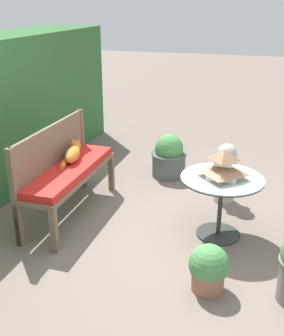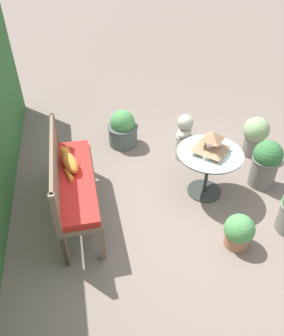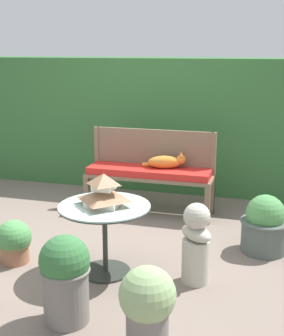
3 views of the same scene
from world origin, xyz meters
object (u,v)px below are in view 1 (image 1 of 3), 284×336
Objects in this scene: garden_bust at (225,173)px; potted_plant_bench_left at (208,268)px; patio_table at (221,190)px; pagoda_birdhouse at (223,166)px; garden_bench at (70,174)px; cat at (73,153)px; potted_plant_patio_mid at (169,157)px.

garden_bust is 1.68m from potted_plant_bench_left.
patio_table is 0.25m from pagoda_birdhouse.
pagoda_birdhouse is (0.00, 0.00, 0.25)m from patio_table.
pagoda_birdhouse reaches higher than potted_plant_bench_left.
patio_table is 1.96× the size of potted_plant_bench_left.
pagoda_birdhouse reaches higher than garden_bench.
potted_plant_bench_left is at bearing -136.67° from garden_bust.
patio_table is at bearing 2.21° from potted_plant_bench_left.
potted_plant_bench_left is (-0.85, -1.63, -0.27)m from garden_bench.
patio_table is at bearing -110.14° from cat.
potted_plant_bench_left is at bearing -117.50° from garden_bench.
potted_plant_patio_mid is (0.54, 0.80, -0.09)m from garden_bust.
potted_plant_patio_mid is 2.38m from potted_plant_bench_left.
cat is 1.74m from garden_bust.
patio_table reaches higher than potted_plant_bench_left.
garden_bust is at bearing -123.94° from potted_plant_patio_mid.
garden_bench is at bearing 91.26° from patio_table.
garden_bench is at bearing 151.11° from potted_plant_patio_mid.
garden_bust is 1.23× the size of potted_plant_patio_mid.
patio_table is 1.13× the size of garden_bust.
patio_table is at bearing -90.00° from pagoda_birdhouse.
pagoda_birdhouse is at bearing -147.50° from potted_plant_patio_mid.
potted_plant_patio_mid is at bearing -28.89° from garden_bench.
cat is 0.74× the size of garden_bust.
garden_bust is (0.82, -1.55, -0.12)m from garden_bench.
garden_bench is 0.26m from cat.
potted_plant_bench_left is (-1.67, -0.08, -0.15)m from garden_bust.
garden_bench is at bearing 91.26° from pagoda_birdhouse.
potted_plant_patio_mid is 1.41× the size of potted_plant_bench_left.
pagoda_birdhouse reaches higher than cat.
potted_plant_patio_mid reaches higher than potted_plant_bench_left.
pagoda_birdhouse is at bearing 2.21° from potted_plant_bench_left.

